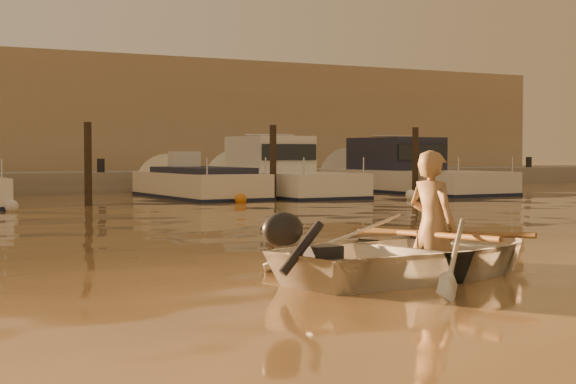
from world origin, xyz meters
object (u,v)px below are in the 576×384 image
moored_boat_3 (198,190)px  moored_boat_4 (280,174)px  dinghy (426,251)px  moored_boat_5 (409,172)px  person (432,226)px

moored_boat_3 → moored_boat_4: bearing=0.0°
dinghy → moored_boat_5: 19.26m
moored_boat_3 → dinghy: bearing=-104.6°
moored_boat_3 → moored_boat_5: 7.35m
moored_boat_4 → moored_boat_5: bearing=0.0°
dinghy → person: person is taller
dinghy → moored_boat_4: (6.64, 15.53, 0.38)m
dinghy → moored_boat_3: size_ratio=0.60×
dinghy → moored_boat_3: 16.04m
moored_boat_5 → moored_boat_4: bearing=180.0°
moored_boat_4 → dinghy: bearing=-113.2°
moored_boat_5 → moored_boat_3: bearing=180.0°
dinghy → person: size_ratio=2.22×
moored_boat_4 → person: bearing=-112.9°
person → dinghy: bearing=90.0°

